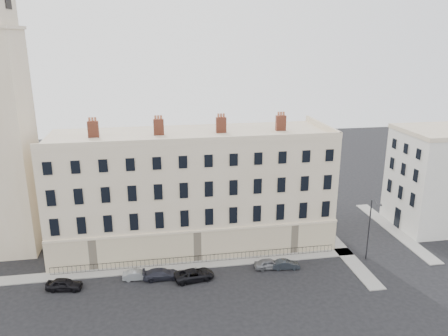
{
  "coord_description": "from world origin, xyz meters",
  "views": [
    {
      "loc": [
        -11.0,
        -42.8,
        27.05
      ],
      "look_at": [
        -1.96,
        10.0,
        10.78
      ],
      "focal_mm": 35.0,
      "sensor_mm": 36.0,
      "label": 1
    }
  ],
  "objects_px": {
    "car_a": "(64,284)",
    "streetlamp": "(370,227)",
    "car_c": "(161,274)",
    "car_f": "(286,264)",
    "car_d": "(194,275)",
    "car_e": "(269,264)",
    "car_b": "(138,275)"
  },
  "relations": [
    {
      "from": "car_a",
      "to": "streetlamp",
      "type": "height_order",
      "value": "streetlamp"
    },
    {
      "from": "car_c",
      "to": "car_f",
      "type": "xyz_separation_m",
      "value": [
        14.92,
        -0.2,
        -0.07
      ]
    },
    {
      "from": "car_c",
      "to": "car_f",
      "type": "relative_size",
      "value": 1.28
    },
    {
      "from": "car_a",
      "to": "car_d",
      "type": "height_order",
      "value": "car_a"
    },
    {
      "from": "car_d",
      "to": "car_f",
      "type": "height_order",
      "value": "car_d"
    },
    {
      "from": "car_e",
      "to": "car_f",
      "type": "height_order",
      "value": "car_e"
    },
    {
      "from": "car_a",
      "to": "streetlamp",
      "type": "relative_size",
      "value": 0.49
    },
    {
      "from": "car_c",
      "to": "streetlamp",
      "type": "height_order",
      "value": "streetlamp"
    },
    {
      "from": "car_a",
      "to": "car_b",
      "type": "height_order",
      "value": "car_a"
    },
    {
      "from": "car_a",
      "to": "car_f",
      "type": "xyz_separation_m",
      "value": [
        25.61,
        0.27,
        -0.12
      ]
    },
    {
      "from": "car_b",
      "to": "streetlamp",
      "type": "height_order",
      "value": "streetlamp"
    },
    {
      "from": "car_e",
      "to": "car_f",
      "type": "xyz_separation_m",
      "value": [
        1.95,
        -0.38,
        -0.07
      ]
    },
    {
      "from": "car_a",
      "to": "car_b",
      "type": "distance_m",
      "value": 8.01
    },
    {
      "from": "car_c",
      "to": "car_a",
      "type": "bearing_deg",
      "value": 91.75
    },
    {
      "from": "car_c",
      "to": "car_d",
      "type": "height_order",
      "value": "car_d"
    },
    {
      "from": "car_f",
      "to": "car_a",
      "type": "bearing_deg",
      "value": 96.76
    },
    {
      "from": "car_b",
      "to": "car_d",
      "type": "height_order",
      "value": "car_d"
    },
    {
      "from": "car_c",
      "to": "car_f",
      "type": "height_order",
      "value": "car_c"
    },
    {
      "from": "car_e",
      "to": "car_d",
      "type": "bearing_deg",
      "value": 96.97
    },
    {
      "from": "car_d",
      "to": "car_a",
      "type": "bearing_deg",
      "value": 79.9
    },
    {
      "from": "car_a",
      "to": "car_f",
      "type": "bearing_deg",
      "value": -80.45
    },
    {
      "from": "car_b",
      "to": "car_e",
      "type": "distance_m",
      "value": 15.69
    },
    {
      "from": "car_d",
      "to": "car_c",
      "type": "bearing_deg",
      "value": 68.96
    },
    {
      "from": "car_b",
      "to": "car_c",
      "type": "distance_m",
      "value": 2.75
    },
    {
      "from": "car_a",
      "to": "car_c",
      "type": "height_order",
      "value": "car_a"
    },
    {
      "from": "streetlamp",
      "to": "car_a",
      "type": "bearing_deg",
      "value": -158.47
    },
    {
      "from": "car_a",
      "to": "car_e",
      "type": "distance_m",
      "value": 23.66
    },
    {
      "from": "car_b",
      "to": "car_c",
      "type": "bearing_deg",
      "value": -95.19
    },
    {
      "from": "car_c",
      "to": "streetlamp",
      "type": "xyz_separation_m",
      "value": [
        25.65,
        0.22,
        3.81
      ]
    },
    {
      "from": "car_d",
      "to": "car_f",
      "type": "relative_size",
      "value": 1.39
    },
    {
      "from": "streetlamp",
      "to": "car_b",
      "type": "bearing_deg",
      "value": -159.84
    },
    {
      "from": "car_b",
      "to": "car_c",
      "type": "xyz_separation_m",
      "value": [
        2.72,
        -0.36,
        0.06
      ]
    }
  ]
}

